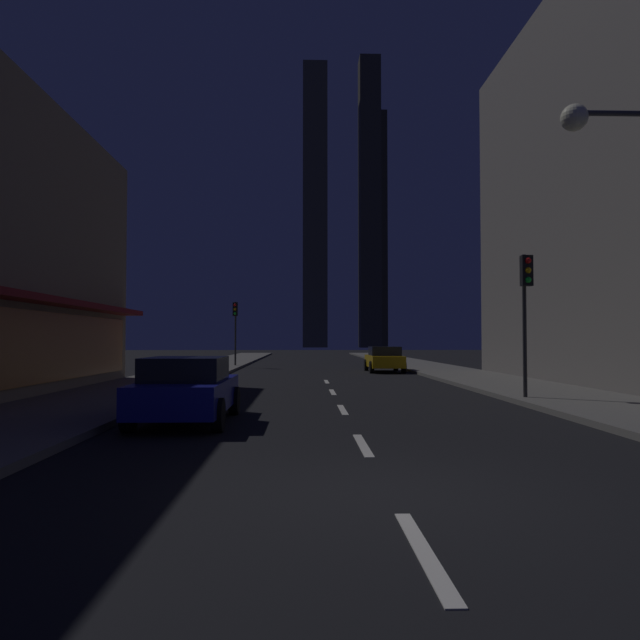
{
  "coord_description": "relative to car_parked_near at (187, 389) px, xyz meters",
  "views": [
    {
      "loc": [
        -1.04,
        -7.16,
        1.83
      ],
      "look_at": [
        0.0,
        28.7,
        3.03
      ],
      "focal_mm": 33.47,
      "sensor_mm": 36.0,
      "label": 1
    }
  ],
  "objects": [
    {
      "name": "sidewalk_right",
      "position": [
        10.6,
        25.9,
        -0.67
      ],
      "size": [
        4.0,
        76.0,
        0.15
      ],
      "primitive_type": "cube",
      "color": "#605E59",
      "rests_on": "ground"
    },
    {
      "name": "traffic_light_far_left",
      "position": [
        -1.9,
        26.2,
        2.45
      ],
      "size": [
        0.32,
        0.48,
        4.2
      ],
      "color": "#2D2D2D",
      "rests_on": "sidewalk_left"
    },
    {
      "name": "car_parked_far",
      "position": [
        7.2,
        20.53,
        0.0
      ],
      "size": [
        1.98,
        4.24,
        1.45
      ],
      "color": "gold",
      "rests_on": "ground"
    },
    {
      "name": "street_lamp_right",
      "position": [
        8.98,
        -1.19,
        4.33
      ],
      "size": [
        1.96,
        0.56,
        6.58
      ],
      "color": "#38383D",
      "rests_on": "sidewalk_right"
    },
    {
      "name": "fire_hydrant_far_left",
      "position": [
        -2.3,
        18.76,
        -0.29
      ],
      "size": [
        0.42,
        0.3,
        0.65
      ],
      "color": "red",
      "rests_on": "sidewalk_left"
    },
    {
      "name": "skyscraper_distant_short",
      "position": [
        23.24,
        151.25,
        31.88
      ],
      "size": [
        5.07,
        6.49,
        65.24
      ],
      "primitive_type": "cube",
      "color": "#2F2C23",
      "rests_on": "ground"
    },
    {
      "name": "sidewalk_left",
      "position": [
        -3.4,
        25.9,
        -0.67
      ],
      "size": [
        4.0,
        76.0,
        0.15
      ],
      "primitive_type": "cube",
      "color": "#605E59",
      "rests_on": "ground"
    },
    {
      "name": "traffic_light_near_right",
      "position": [
        9.1,
        3.97,
        2.45
      ],
      "size": [
        0.32,
        0.48,
        4.2
      ],
      "color": "#2D2D2D",
      "rests_on": "sidewalk_right"
    },
    {
      "name": "car_parked_near",
      "position": [
        0.0,
        0.0,
        0.0
      ],
      "size": [
        1.98,
        4.24,
        1.45
      ],
      "color": "navy",
      "rests_on": "ground"
    },
    {
      "name": "ground_plane",
      "position": [
        3.6,
        25.9,
        -0.79
      ],
      "size": [
        78.0,
        136.0,
        0.1
      ],
      "primitive_type": "cube",
      "color": "black"
    },
    {
      "name": "lane_marking_center",
      "position": [
        3.6,
        2.3,
        -0.73
      ],
      "size": [
        0.16,
        23.0,
        0.01
      ],
      "color": "silver",
      "rests_on": "ground"
    },
    {
      "name": "skyscraper_distant_tall",
      "position": [
        5.53,
        132.17,
        34.12
      ],
      "size": [
        5.94,
        6.57,
        69.73
      ],
      "primitive_type": "cube",
      "color": "#4E4A3A",
      "rests_on": "ground"
    },
    {
      "name": "skyscraper_distant_mid",
      "position": [
        18.62,
        128.5,
        34.2
      ],
      "size": [
        5.02,
        5.61,
        69.88
      ],
      "primitive_type": "cube",
      "color": "#3A372B",
      "rests_on": "ground"
    }
  ]
}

